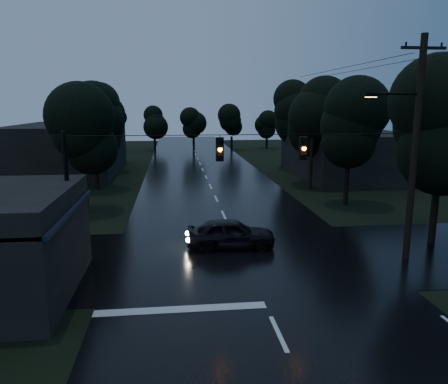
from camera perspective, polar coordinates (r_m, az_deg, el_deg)
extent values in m
cube|color=black|center=(38.00, -1.78, 0.69)|extent=(12.00, 120.00, 0.02)
cube|color=black|center=(20.70, 2.52, -8.55)|extent=(60.00, 9.00, 0.02)
cube|color=black|center=(17.10, -19.52, -2.31)|extent=(0.30, 7.00, 0.15)
cylinder|color=black|center=(14.89, -22.40, -11.42)|extent=(0.10, 0.10, 3.00)
cylinder|color=black|center=(20.40, -17.92, -4.98)|extent=(0.10, 0.10, 3.00)
cube|color=#FFC966|center=(15.88, -20.71, -6.03)|extent=(0.06, 1.60, 0.50)
cube|color=#FFC966|center=(18.41, -18.72, -3.55)|extent=(0.06, 1.20, 0.50)
cube|color=black|center=(44.89, 15.92, 4.75)|extent=(10.00, 14.00, 4.40)
cube|color=black|center=(48.65, -19.59, 5.37)|extent=(10.00, 16.00, 5.00)
cylinder|color=black|center=(21.18, 23.64, 4.87)|extent=(0.30, 0.30, 10.00)
cube|color=black|center=(21.21, 24.63, 16.75)|extent=(2.00, 0.12, 0.12)
cylinder|color=black|center=(20.55, 21.50, 11.86)|extent=(2.20, 0.10, 0.10)
cube|color=black|center=(20.07, 18.65, 11.94)|extent=(0.60, 0.25, 0.18)
cube|color=#FFB266|center=(20.06, 18.63, 11.65)|extent=(0.45, 0.18, 0.03)
cylinder|color=black|center=(37.16, 11.39, 6.07)|extent=(0.30, 0.30, 7.50)
cube|color=black|center=(37.01, 11.58, 10.93)|extent=(2.00, 0.12, 0.12)
cylinder|color=black|center=(19.15, -19.64, -1.50)|extent=(0.18, 0.18, 6.00)
cylinder|color=black|center=(18.51, 3.17, 7.49)|extent=(15.00, 0.03, 0.03)
cube|color=black|center=(18.40, -0.56, 5.61)|extent=(0.32, 0.25, 1.00)
sphere|color=orange|center=(18.25, -0.51, 5.56)|extent=(0.18, 0.18, 0.18)
cube|color=black|center=(19.12, 10.29, 5.64)|extent=(0.32, 0.25, 1.00)
sphere|color=orange|center=(18.97, 10.42, 5.59)|extent=(0.18, 0.18, 0.18)
cylinder|color=black|center=(24.75, 25.69, -2.96)|extent=(0.36, 0.36, 2.80)
sphere|color=black|center=(24.20, 26.38, 4.87)|extent=(4.48, 4.48, 4.48)
sphere|color=black|center=(24.12, 26.64, 7.69)|extent=(4.48, 4.48, 4.48)
sphere|color=black|center=(24.10, 26.89, 10.53)|extent=(4.48, 4.48, 4.48)
cylinder|color=black|center=(30.35, -17.63, -0.22)|extent=(0.36, 0.36, 2.45)
sphere|color=black|center=(29.92, -17.98, 5.36)|extent=(3.92, 3.92, 3.92)
sphere|color=black|center=(29.84, -18.10, 7.37)|extent=(3.92, 3.92, 3.92)
sphere|color=black|center=(29.80, -18.23, 9.38)|extent=(3.92, 3.92, 3.92)
cylinder|color=black|center=(38.19, -16.30, 2.29)|extent=(0.36, 0.36, 2.62)
sphere|color=black|center=(37.85, -16.57, 7.05)|extent=(4.20, 4.20, 4.20)
sphere|color=black|center=(37.79, -16.67, 8.75)|extent=(4.20, 4.20, 4.20)
sphere|color=black|center=(37.76, -16.77, 10.46)|extent=(4.20, 4.20, 4.20)
cylinder|color=black|center=(48.06, -15.07, 4.25)|extent=(0.36, 0.36, 2.80)
sphere|color=black|center=(47.78, -15.28, 8.29)|extent=(4.48, 4.48, 4.48)
sphere|color=black|center=(47.74, -15.36, 9.73)|extent=(4.48, 4.48, 4.48)
sphere|color=black|center=(47.73, -15.44, 11.17)|extent=(4.48, 4.48, 4.48)
cylinder|color=black|center=(32.14, 15.68, 0.67)|extent=(0.36, 0.36, 2.62)
sphere|color=black|center=(31.73, 15.99, 6.34)|extent=(4.20, 4.20, 4.20)
sphere|color=black|center=(31.66, 16.10, 8.36)|extent=(4.20, 4.20, 4.20)
sphere|color=black|center=(31.63, 16.21, 10.40)|extent=(4.20, 4.20, 4.20)
cylinder|color=black|center=(39.73, 12.16, 2.95)|extent=(0.36, 0.36, 2.80)
sphere|color=black|center=(39.39, 12.37, 7.85)|extent=(4.48, 4.48, 4.48)
sphere|color=black|center=(39.34, 12.45, 9.59)|extent=(4.48, 4.48, 4.48)
sphere|color=black|center=(39.32, 12.52, 11.34)|extent=(4.48, 4.48, 4.48)
cylinder|color=black|center=(49.37, 9.12, 4.77)|extent=(0.36, 0.36, 2.97)
sphere|color=black|center=(49.09, 9.26, 8.97)|extent=(4.76, 4.76, 4.76)
sphere|color=black|center=(49.06, 9.31, 10.45)|extent=(4.76, 4.76, 4.76)
sphere|color=black|center=(49.05, 9.36, 11.94)|extent=(4.76, 4.76, 4.76)
imported|color=black|center=(21.83, 0.92, -5.41)|extent=(4.44, 1.93, 1.49)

